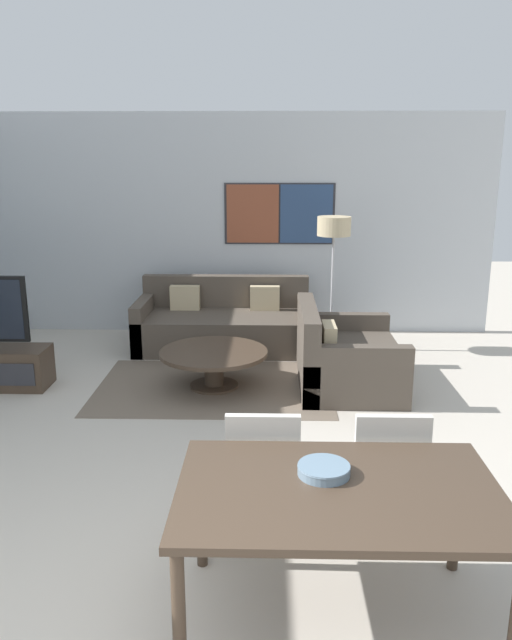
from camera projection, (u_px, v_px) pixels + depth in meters
The scene contains 10 objects.
wall_back at pixel (220, 225), 8.04m from camera, with size 7.07×0.09×2.80m.
area_rug at pixel (214, 387), 6.28m from camera, with size 2.34×1.63×0.01m.
sofa_main at pixel (224, 325), 7.61m from camera, with size 2.07×0.99×0.82m.
sofa_side at pixel (341, 360), 6.27m from camera, with size 0.99×1.35×0.82m.
coffee_table at pixel (214, 360), 6.21m from camera, with size 1.08×1.08×0.38m.
dining_table at pixel (338, 501), 2.94m from camera, with size 1.53×0.98×0.74m.
dining_chair_left at pixel (263, 465), 3.68m from camera, with size 0.46×0.46×0.85m.
dining_chair_centre at pixel (387, 465), 3.68m from camera, with size 0.46×0.46×0.85m.
fruit_bowl at pixel (324, 469), 3.04m from camera, with size 0.26×0.26×0.05m.
floor_lamp at pixel (334, 235), 7.19m from camera, with size 0.39×0.39×1.59m.
Camera 1 is at (0.69, -1.95, 2.23)m, focal length 35.00 mm.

